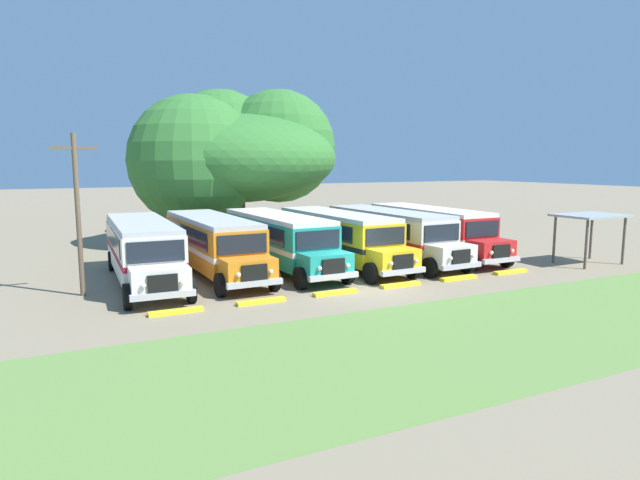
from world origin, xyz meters
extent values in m
plane|color=#84755B|center=(0.00, 0.00, 0.00)|extent=(220.00, 220.00, 0.00)
cube|color=olive|center=(0.00, -7.15, 0.00)|extent=(80.00, 8.26, 0.01)
cube|color=silver|center=(-8.46, 6.27, 1.55)|extent=(2.78, 9.27, 2.10)
cube|color=maroon|center=(-8.46, 6.27, 1.38)|extent=(2.81, 9.29, 0.24)
cube|color=black|center=(-7.18, 6.53, 2.05)|extent=(0.28, 8.00, 0.80)
cube|color=black|center=(-9.72, 6.61, 2.05)|extent=(0.28, 8.00, 0.80)
cube|color=#B2B2B7|center=(-8.46, 6.27, 2.71)|extent=(2.69, 9.17, 0.22)
cube|color=silver|center=(-8.62, 0.97, 1.02)|extent=(2.24, 1.47, 1.05)
cube|color=black|center=(-8.64, 0.23, 1.05)|extent=(1.10, 0.13, 0.70)
cube|color=#B7B7BC|center=(-8.64, 0.19, 0.62)|extent=(2.40, 0.27, 0.24)
cube|color=black|center=(-8.60, 1.64, 2.05)|extent=(2.20, 0.13, 0.84)
cube|color=maroon|center=(-8.32, 10.89, 1.45)|extent=(0.90, 0.09, 1.30)
sphere|color=#EAE5C6|center=(-7.94, 0.16, 1.05)|extent=(0.20, 0.20, 0.20)
sphere|color=#EAE5C6|center=(-9.34, 0.20, 1.05)|extent=(0.20, 0.20, 0.20)
cylinder|color=black|center=(-7.42, 1.03, 0.50)|extent=(0.31, 1.01, 1.00)
cylinder|color=black|center=(-9.82, 1.11, 0.50)|extent=(0.31, 1.01, 1.00)
cylinder|color=black|center=(-7.17, 9.23, 0.50)|extent=(0.31, 1.01, 1.00)
cylinder|color=black|center=(-9.57, 9.30, 0.50)|extent=(0.31, 1.01, 1.00)
cube|color=orange|center=(-5.03, 6.65, 1.55)|extent=(2.67, 9.25, 2.10)
cube|color=white|center=(-5.03, 6.65, 1.38)|extent=(2.70, 9.27, 0.24)
cube|color=black|center=(-3.77, 6.97, 2.05)|extent=(0.19, 8.00, 0.80)
cube|color=black|center=(-6.31, 6.92, 2.05)|extent=(0.19, 8.00, 0.80)
cube|color=#B2B2B7|center=(-5.03, 6.65, 2.71)|extent=(2.59, 9.14, 0.22)
cube|color=orange|center=(-4.93, 1.35, 1.02)|extent=(2.23, 1.44, 1.05)
cube|color=black|center=(-4.92, 0.61, 1.05)|extent=(1.10, 0.12, 0.70)
cube|color=#B7B7BC|center=(-4.92, 0.57, 0.62)|extent=(2.40, 0.25, 0.24)
cube|color=black|center=(-4.94, 2.02, 2.05)|extent=(2.20, 0.10, 0.84)
cube|color=white|center=(-5.12, 11.27, 1.45)|extent=(0.90, 0.08, 1.30)
sphere|color=#EAE5C6|center=(-4.22, 0.57, 1.05)|extent=(0.20, 0.20, 0.20)
sphere|color=#EAE5C6|center=(-5.62, 0.55, 1.05)|extent=(0.20, 0.20, 0.20)
cylinder|color=black|center=(-3.73, 1.47, 0.50)|extent=(0.30, 1.01, 1.00)
cylinder|color=black|center=(-6.13, 1.43, 0.50)|extent=(0.30, 1.01, 1.00)
cylinder|color=black|center=(-3.89, 9.67, 0.50)|extent=(0.30, 1.01, 1.00)
cylinder|color=black|center=(-6.29, 9.63, 0.50)|extent=(0.30, 1.01, 1.00)
cube|color=teal|center=(-1.60, 6.42, 1.55)|extent=(2.79, 9.28, 2.10)
cube|color=white|center=(-1.60, 6.42, 1.38)|extent=(2.82, 9.30, 0.24)
cube|color=black|center=(-0.34, 6.76, 2.05)|extent=(0.30, 8.00, 0.80)
cube|color=black|center=(-2.87, 6.68, 2.05)|extent=(0.30, 8.00, 0.80)
cube|color=silver|center=(-1.60, 6.42, 2.71)|extent=(2.71, 9.17, 0.22)
cube|color=teal|center=(-1.43, 1.12, 1.02)|extent=(2.24, 1.47, 1.05)
cube|color=black|center=(-1.40, 0.38, 1.05)|extent=(1.10, 0.14, 0.70)
cube|color=#B7B7BC|center=(-1.40, 0.34, 0.62)|extent=(2.41, 0.28, 0.24)
cube|color=black|center=(-1.45, 1.79, 2.05)|extent=(2.20, 0.13, 0.84)
cube|color=white|center=(-1.74, 11.04, 1.45)|extent=(0.90, 0.09, 1.30)
sphere|color=#EAE5C6|center=(-0.70, 0.35, 1.05)|extent=(0.20, 0.20, 0.20)
sphere|color=#EAE5C6|center=(-2.10, 0.31, 1.05)|extent=(0.20, 0.20, 0.20)
cylinder|color=black|center=(-0.23, 1.26, 0.50)|extent=(0.31, 1.01, 1.00)
cylinder|color=black|center=(-2.63, 1.18, 0.50)|extent=(0.31, 1.01, 1.00)
cylinder|color=black|center=(-0.49, 9.46, 0.50)|extent=(0.31, 1.01, 1.00)
cylinder|color=black|center=(-2.89, 9.38, 0.50)|extent=(0.31, 1.01, 1.00)
cube|color=yellow|center=(1.72, 6.00, 1.55)|extent=(2.83, 9.28, 2.10)
cube|color=black|center=(1.72, 6.00, 1.38)|extent=(2.86, 9.31, 0.24)
cube|color=black|center=(2.98, 6.34, 2.05)|extent=(0.33, 8.00, 0.80)
cube|color=black|center=(0.44, 6.25, 2.05)|extent=(0.33, 8.00, 0.80)
cube|color=beige|center=(1.72, 6.00, 2.71)|extent=(2.75, 9.18, 0.22)
cube|color=yellow|center=(1.92, 0.70, 1.02)|extent=(2.25, 1.48, 1.05)
cube|color=black|center=(1.94, -0.04, 1.05)|extent=(1.10, 0.14, 0.70)
cube|color=#B7B7BC|center=(1.94, -0.08, 0.62)|extent=(2.41, 0.29, 0.24)
cube|color=black|center=(1.89, 1.37, 2.05)|extent=(2.20, 0.14, 0.84)
cube|color=black|center=(1.56, 10.61, 1.45)|extent=(0.90, 0.09, 1.30)
sphere|color=#EAE5C6|center=(2.64, -0.06, 1.05)|extent=(0.20, 0.20, 0.20)
sphere|color=#EAE5C6|center=(1.25, -0.11, 1.05)|extent=(0.20, 0.20, 0.20)
cylinder|color=black|center=(3.11, 0.84, 0.50)|extent=(0.32, 1.01, 1.00)
cylinder|color=black|center=(0.71, 0.76, 0.50)|extent=(0.32, 1.01, 1.00)
cylinder|color=black|center=(2.81, 9.04, 0.50)|extent=(0.32, 1.01, 1.00)
cylinder|color=black|center=(0.42, 8.95, 0.50)|extent=(0.32, 1.01, 1.00)
cube|color=silver|center=(4.95, 5.86, 1.55)|extent=(2.85, 9.29, 2.10)
cube|color=red|center=(4.95, 5.86, 1.38)|extent=(2.88, 9.31, 0.24)
cube|color=black|center=(6.21, 6.21, 2.05)|extent=(0.34, 8.00, 0.80)
cube|color=black|center=(3.67, 6.12, 2.05)|extent=(0.34, 8.00, 0.80)
cube|color=#B2B2B7|center=(4.95, 5.86, 2.71)|extent=(2.76, 9.19, 0.22)
cube|color=silver|center=(5.15, 0.57, 1.02)|extent=(2.25, 1.48, 1.05)
cube|color=black|center=(5.18, -0.17, 1.05)|extent=(1.10, 0.14, 0.70)
cube|color=#B7B7BC|center=(5.18, -0.21, 0.62)|extent=(2.41, 0.29, 0.24)
cube|color=black|center=(5.13, 1.24, 2.05)|extent=(2.20, 0.14, 0.84)
cube|color=red|center=(4.78, 10.48, 1.45)|extent=(0.90, 0.09, 1.30)
sphere|color=#EAE5C6|center=(5.88, -0.19, 1.05)|extent=(0.20, 0.20, 0.20)
sphere|color=#EAE5C6|center=(4.49, -0.25, 1.05)|extent=(0.20, 0.20, 0.20)
cylinder|color=black|center=(6.35, 0.71, 0.50)|extent=(0.32, 1.01, 1.00)
cylinder|color=black|center=(3.95, 0.62, 0.50)|extent=(0.32, 1.01, 1.00)
cylinder|color=black|center=(6.04, 8.91, 0.50)|extent=(0.32, 1.01, 1.00)
cylinder|color=black|center=(3.64, 8.82, 0.50)|extent=(0.32, 1.01, 1.00)
cube|color=red|center=(8.10, 6.21, 1.55)|extent=(2.55, 9.21, 2.10)
cube|color=white|center=(8.10, 6.21, 1.38)|extent=(2.58, 9.23, 0.24)
cube|color=black|center=(9.37, 6.50, 2.05)|extent=(0.08, 8.00, 0.80)
cube|color=black|center=(6.83, 6.51, 2.05)|extent=(0.08, 8.00, 0.80)
cube|color=silver|center=(8.10, 6.21, 2.71)|extent=(2.47, 9.11, 0.22)
cube|color=red|center=(8.07, 0.91, 1.02)|extent=(2.21, 1.41, 1.05)
cube|color=black|center=(8.07, 0.17, 1.05)|extent=(1.10, 0.11, 0.70)
cube|color=#B7B7BC|center=(8.07, 0.13, 0.62)|extent=(2.40, 0.21, 0.24)
cube|color=black|center=(8.08, 1.58, 2.05)|extent=(2.20, 0.07, 0.84)
cube|color=white|center=(8.12, 10.83, 1.45)|extent=(0.90, 0.06, 1.30)
sphere|color=#EAE5C6|center=(8.77, 0.11, 1.05)|extent=(0.20, 0.20, 0.20)
sphere|color=#EAE5C6|center=(7.37, 0.12, 1.05)|extent=(0.20, 0.20, 0.20)
cylinder|color=black|center=(9.27, 1.00, 0.50)|extent=(0.29, 1.00, 1.00)
cylinder|color=black|center=(6.87, 1.01, 0.50)|extent=(0.29, 1.00, 1.00)
cylinder|color=black|center=(9.32, 9.20, 0.50)|extent=(0.29, 1.00, 1.00)
cylinder|color=black|center=(6.92, 9.21, 0.50)|extent=(0.29, 1.00, 1.00)
cube|color=yellow|center=(-8.30, -0.28, 0.07)|extent=(2.00, 0.36, 0.15)
cube|color=yellow|center=(-4.98, -0.28, 0.07)|extent=(2.00, 0.36, 0.15)
cube|color=yellow|center=(-1.66, -0.28, 0.07)|extent=(2.00, 0.36, 0.15)
cube|color=yellow|center=(1.66, -0.28, 0.07)|extent=(2.00, 0.36, 0.15)
cube|color=yellow|center=(4.98, -0.28, 0.07)|extent=(2.00, 0.36, 0.15)
cube|color=yellow|center=(8.30, -0.28, 0.07)|extent=(2.00, 0.36, 0.15)
cylinder|color=brown|center=(-0.13, 17.27, 1.75)|extent=(0.90, 0.90, 3.49)
ellipsoid|color=#33702D|center=(-0.13, 17.27, 5.80)|extent=(14.10, 12.63, 6.15)
sphere|color=#33702D|center=(3.62, 18.86, 6.72)|extent=(8.50, 8.50, 8.50)
sphere|color=#33702D|center=(-3.48, 16.24, 5.63)|extent=(8.68, 8.68, 8.68)
sphere|color=#33702D|center=(-0.13, 21.36, 6.61)|extent=(8.88, 8.88, 8.88)
cylinder|color=brown|center=(-11.21, 4.25, 3.35)|extent=(0.20, 0.20, 6.69)
cube|color=brown|center=(-11.21, 4.25, 6.09)|extent=(1.80, 0.12, 0.12)
cylinder|color=brown|center=(15.60, -1.19, 1.30)|extent=(0.14, 0.14, 2.60)
cylinder|color=brown|center=(12.60, -1.19, 1.30)|extent=(0.14, 0.14, 2.60)
cylinder|color=brown|center=(15.60, 0.81, 1.30)|extent=(0.14, 0.14, 2.60)
cylinder|color=brown|center=(12.60, 0.81, 1.30)|extent=(0.14, 0.14, 2.60)
cube|color=#9EA3A8|center=(14.10, -0.19, 2.66)|extent=(3.60, 2.60, 0.12)
camera|label=1|loc=(-12.19, -20.06, 5.51)|focal=30.58mm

